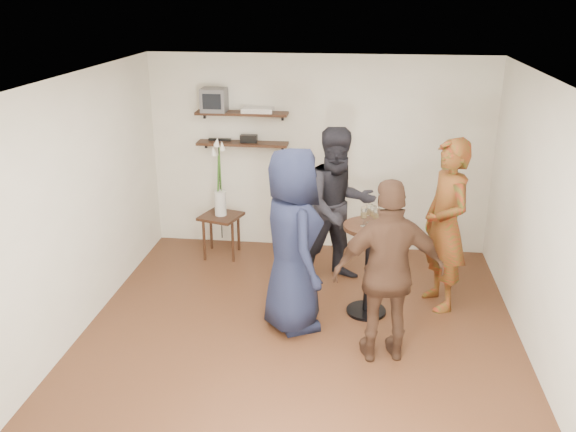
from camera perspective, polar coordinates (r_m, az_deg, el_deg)
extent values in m
cube|color=#482817|center=(6.33, 0.98, -11.73)|extent=(4.50, 5.00, 0.04)
cube|color=white|center=(5.41, 1.15, 12.70)|extent=(4.50, 5.00, 0.04)
cube|color=white|center=(8.13, 2.91, 5.80)|extent=(4.50, 0.04, 2.60)
cube|color=white|center=(3.52, -3.38, -15.16)|extent=(4.50, 0.04, 2.60)
cube|color=white|center=(6.36, -19.72, 0.42)|extent=(0.04, 5.00, 2.60)
cube|color=white|center=(5.96, 23.31, -1.39)|extent=(0.04, 5.00, 2.60)
cube|color=black|center=(8.00, -4.36, 9.56)|extent=(1.20, 0.25, 0.04)
cube|color=black|center=(8.08, -4.28, 6.78)|extent=(1.20, 0.25, 0.04)
cube|color=#59595B|center=(8.05, -6.90, 10.75)|extent=(0.32, 0.30, 0.30)
cube|color=silver|center=(7.95, -2.84, 9.88)|extent=(0.40, 0.24, 0.06)
cube|color=black|center=(8.05, -3.69, 7.23)|extent=(0.22, 0.10, 0.10)
cube|color=black|center=(8.19, -6.39, 7.12)|extent=(0.30, 0.05, 0.03)
cube|color=black|center=(8.05, -6.30, -0.03)|extent=(0.60, 0.60, 0.04)
cylinder|color=black|center=(8.03, -7.85, -2.35)|extent=(0.04, 0.04, 0.53)
cylinder|color=black|center=(7.95, -5.19, -2.49)|extent=(0.04, 0.04, 0.53)
cylinder|color=black|center=(8.37, -7.20, -1.35)|extent=(0.04, 0.04, 0.53)
cylinder|color=black|center=(8.29, -4.65, -1.48)|extent=(0.04, 0.04, 0.53)
cylinder|color=silver|center=(7.99, -6.35, 1.20)|extent=(0.15, 0.15, 0.33)
cylinder|color=#35691E|center=(7.89, -6.58, 3.50)|extent=(0.01, 0.08, 0.60)
cone|color=white|center=(7.81, -6.98, 6.08)|extent=(0.08, 0.09, 0.13)
cylinder|color=#35691E|center=(7.89, -6.33, 3.74)|extent=(0.04, 0.06, 0.67)
cone|color=white|center=(7.79, -6.19, 6.58)|extent=(0.12, 0.13, 0.14)
cylinder|color=#35691E|center=(7.86, -6.48, 3.92)|extent=(0.11, 0.09, 0.73)
cone|color=white|center=(7.72, -6.66, 6.93)|extent=(0.14, 0.14, 0.14)
cylinder|color=black|center=(6.44, 7.71, -1.01)|extent=(0.57, 0.57, 0.04)
cylinder|color=black|center=(6.64, 7.51, -5.04)|extent=(0.08, 0.08, 0.96)
cylinder|color=black|center=(6.87, 7.32, -8.78)|extent=(0.44, 0.44, 0.03)
cylinder|color=silver|center=(6.39, 7.06, -0.93)|extent=(0.06, 0.06, 0.00)
cylinder|color=silver|center=(6.38, 7.08, -0.53)|extent=(0.01, 0.01, 0.09)
cylinder|color=silver|center=(6.34, 7.12, 0.32)|extent=(0.07, 0.07, 0.11)
cylinder|color=#E0B45C|center=(6.35, 7.11, 0.12)|extent=(0.06, 0.06, 0.06)
cylinder|color=silver|center=(6.39, 8.23, -0.99)|extent=(0.06, 0.06, 0.00)
cylinder|color=silver|center=(6.37, 8.25, -0.60)|extent=(0.01, 0.01, 0.09)
cylinder|color=silver|center=(6.34, 8.29, 0.23)|extent=(0.07, 0.07, 0.11)
cylinder|color=#E0B45C|center=(6.35, 8.28, 0.04)|extent=(0.06, 0.06, 0.06)
cylinder|color=silver|center=(6.50, 7.59, -0.60)|extent=(0.06, 0.06, 0.00)
cylinder|color=silver|center=(6.48, 7.61, -0.21)|extent=(0.01, 0.01, 0.09)
cylinder|color=silver|center=(6.45, 7.65, 0.61)|extent=(0.07, 0.07, 0.11)
cylinder|color=#E0B45C|center=(6.45, 7.64, 0.42)|extent=(0.06, 0.06, 0.06)
cylinder|color=silver|center=(6.45, 7.93, -0.77)|extent=(0.06, 0.06, 0.00)
cylinder|color=silver|center=(6.43, 7.95, -0.38)|extent=(0.01, 0.01, 0.09)
cylinder|color=silver|center=(6.40, 8.00, 0.45)|extent=(0.07, 0.07, 0.11)
cylinder|color=#E0B45C|center=(6.41, 7.99, 0.26)|extent=(0.06, 0.06, 0.06)
imported|color=#B31A14|center=(6.80, 14.52, -0.84)|extent=(0.67, 0.81, 1.92)
imported|color=black|center=(7.20, 4.77, 0.88)|extent=(1.14, 1.04, 1.90)
imported|color=#161A32|center=(6.16, 0.40, -2.34)|extent=(0.95, 1.11, 1.93)
imported|color=#42291C|center=(5.72, 9.42, -5.25)|extent=(1.12, 0.64, 1.79)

